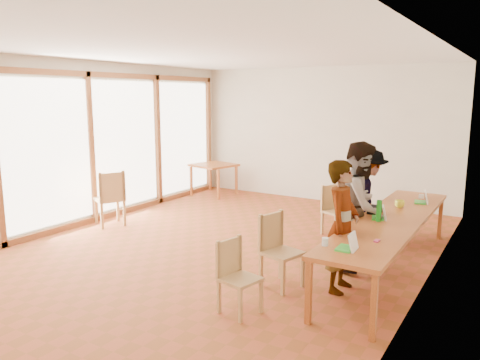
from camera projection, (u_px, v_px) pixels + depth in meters
The scene contains 24 objects.
ground at pixel (223, 247), 7.41m from camera, with size 8.00×8.00×0.00m, color #A94C28.
wall_back at pixel (322, 135), 10.49m from camera, with size 6.00×0.10×3.00m, color beige.
wall_right at pixel (431, 169), 5.59m from camera, with size 0.10×8.00×3.00m, color beige.
window_wall at pixel (90, 143), 8.67m from camera, with size 0.10×8.00×3.00m, color white.
ceiling at pixel (222, 50), 6.87m from camera, with size 6.00×8.00×0.04m, color white.
communal_table at pixel (391, 222), 6.25m from camera, with size 0.80×4.00×0.75m.
side_table at pixel (214, 167), 11.21m from camera, with size 0.90×0.90×0.75m.
chair_near at pixel (234, 268), 5.14m from camera, with size 0.45×0.45×0.43m.
chair_mid at pixel (276, 242), 5.85m from camera, with size 0.53×0.53×0.49m.
chair_far at pixel (333, 204), 8.04m from camera, with size 0.52×0.52×0.46m.
chair_empty at pixel (359, 202), 7.86m from camera, with size 0.51×0.51×0.52m.
chair_spare at pixel (111, 193), 8.48m from camera, with size 0.64×0.64×0.55m.
person_near at pixel (342, 226), 5.65m from camera, with size 0.59×0.39×1.62m, color gray.
person_mid at pixel (361, 206), 6.39m from camera, with size 0.86×0.67×1.76m, color gray.
person_far at pixel (368, 197), 7.43m from camera, with size 1.00×0.58×1.55m, color gray.
laptop_near at pixel (349, 245), 4.95m from camera, with size 0.21×0.24×0.19m.
laptop_mid at pixel (381, 215), 6.20m from camera, with size 0.24×0.25×0.18m.
laptop_far at pixel (423, 200), 7.11m from camera, with size 0.24×0.26×0.19m.
yellow_mug at pixel (400, 204), 6.83m from camera, with size 0.14×0.14×0.11m, color yellow.
green_bottle at pixel (379, 211), 6.06m from camera, with size 0.07×0.07×0.28m, color #17821B.
clear_glass at pixel (325, 242), 5.09m from camera, with size 0.07×0.07×0.09m, color silver.
condiment_cup at pixel (421, 197), 7.45m from camera, with size 0.08×0.08×0.06m, color white.
pink_phone at pixel (377, 241), 5.25m from camera, with size 0.05×0.10×0.01m, color #D4397A.
black_pouch at pixel (375, 210), 6.52m from camera, with size 0.16×0.26×0.09m, color black.
Camera 1 is at (3.95, -5.91, 2.36)m, focal length 35.00 mm.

